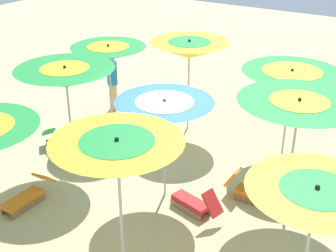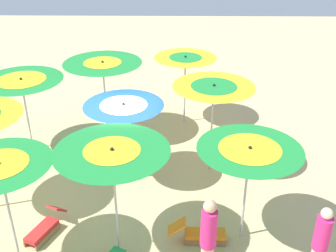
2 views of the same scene
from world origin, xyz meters
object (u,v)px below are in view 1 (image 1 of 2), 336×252
beach_umbrella_5 (189,50)px  lounger_1 (254,193)px  beach_umbrella_1 (298,109)px  beach_umbrella_7 (66,77)px  beach_umbrella_4 (164,110)px  lounger_4 (57,147)px  beach_umbrella_3 (117,151)px  beach_umbrella_8 (109,53)px  beach_umbrella_2 (291,79)px  lounger_2 (195,203)px  lounger_0 (26,196)px  lounger_3 (128,134)px  beachgoer_2 (112,81)px  beach_umbrella_0 (315,200)px

beach_umbrella_5 → lounger_1: size_ratio=2.06×
beach_umbrella_1 → beach_umbrella_7: 4.94m
beach_umbrella_4 → lounger_4: bearing=-92.0°
beach_umbrella_3 → beach_umbrella_8: beach_umbrella_3 is taller
beach_umbrella_2 → lounger_2: (3.19, -0.73, -1.78)m
beach_umbrella_1 → beach_umbrella_7: size_ratio=0.99×
beach_umbrella_1 → lounger_2: beach_umbrella_1 is taller
beach_umbrella_7 → lounger_4: size_ratio=1.95×
beach_umbrella_1 → beach_umbrella_4: beach_umbrella_1 is taller
lounger_1 → lounger_0: bearing=-147.8°
lounger_3 → beach_umbrella_7: bearing=100.4°
beach_umbrella_4 → beach_umbrella_2: bearing=152.3°
beach_umbrella_8 → beach_umbrella_5: bearing=124.0°
beach_umbrella_7 → beach_umbrella_8: bearing=-169.4°
lounger_2 → beach_umbrella_7: bearing=11.6°
beach_umbrella_4 → lounger_4: 3.69m
lounger_3 → beachgoer_2: 2.19m
lounger_1 → lounger_4: bearing=-173.2°
beach_umbrella_4 → lounger_0: size_ratio=1.79×
lounger_4 → beach_umbrella_0: bearing=12.0°
beach_umbrella_2 → lounger_3: 4.31m
beach_umbrella_1 → beach_umbrella_2: bearing=-159.4°
lounger_0 → beach_umbrella_7: bearing=-170.4°
lounger_0 → beach_umbrella_1: bearing=121.1°
beach_umbrella_5 → lounger_2: beach_umbrella_5 is taller
lounger_1 → lounger_2: bearing=-132.7°
lounger_3 → beachgoer_2: size_ratio=0.68×
beach_umbrella_2 → beach_umbrella_4: (2.98, -1.56, -0.01)m
lounger_3 → lounger_4: bearing=76.6°
beach_umbrella_7 → lounger_4: (-0.18, -0.73, -2.01)m
beach_umbrella_2 → beachgoer_2: beach_umbrella_2 is taller
lounger_1 → lounger_4: 4.97m
lounger_0 → lounger_1: bearing=124.3°
lounger_2 → beachgoer_2: size_ratio=0.69×
beach_umbrella_0 → lounger_1: size_ratio=1.89×
beach_umbrella_3 → lounger_1: bearing=158.2°
beach_umbrella_1 → lounger_4: (0.74, -5.58, -2.04)m
lounger_4 → beachgoer_2: beachgoer_2 is taller
beach_umbrella_3 → beach_umbrella_4: bearing=-166.5°
beach_umbrella_2 → lounger_1: beach_umbrella_2 is taller
beach_umbrella_7 → lounger_0: bearing=8.3°
beach_umbrella_3 → beach_umbrella_5: bearing=-162.2°
lounger_0 → lounger_3: lounger_0 is taller
beach_umbrella_5 → beach_umbrella_8: size_ratio=1.04×
beach_umbrella_1 → beach_umbrella_3: 3.55m
lounger_1 → lounger_3: size_ratio=1.04×
beach_umbrella_0 → beach_umbrella_1: 2.61m
beach_umbrella_5 → lounger_1: bearing=51.5°
beach_umbrella_1 → lounger_1: bearing=-83.2°
beach_umbrella_7 → lounger_3: (-1.66, 0.38, -2.01)m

